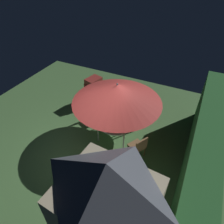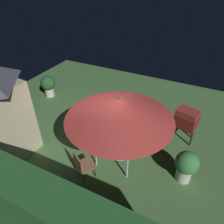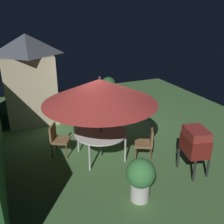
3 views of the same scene
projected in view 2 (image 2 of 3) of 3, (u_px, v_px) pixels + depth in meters
name	position (u px, v px, depth m)	size (l,w,h in m)	color
ground_plane	(98.00, 135.00, 7.33)	(11.00, 11.00, 0.00)	#47703D
hedge_backdrop	(11.00, 200.00, 4.18)	(7.47, 0.69, 2.05)	#28602D
patio_table	(119.00, 142.00, 6.03)	(1.43, 1.43, 0.76)	white
patio_umbrella	(119.00, 109.00, 5.34)	(2.97, 2.97, 2.29)	#4C4C51
bbq_grill	(186.00, 119.00, 6.72)	(0.80, 0.66, 1.20)	maroon
chair_near_shed	(149.00, 131.00, 6.73)	(0.62, 0.63, 0.90)	olive
chair_far_side	(83.00, 165.00, 5.57)	(0.63, 0.63, 0.90)	olive
potted_plant_by_shed	(48.00, 85.00, 9.29)	(0.66, 0.66, 0.99)	silver
potted_plant_by_grill	(186.00, 165.00, 5.51)	(0.63, 0.63, 0.98)	silver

